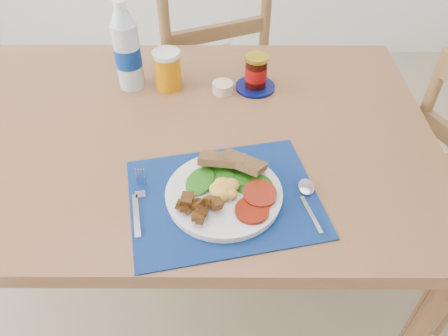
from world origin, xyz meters
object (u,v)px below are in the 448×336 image
breakfast_plate (222,193)px  juice_glass (168,71)px  chair_far (206,56)px  jam_on_saucer (256,74)px  water_bottle (127,51)px

breakfast_plate → juice_glass: 0.48m
chair_far → breakfast_plate: size_ratio=4.71×
chair_far → juice_glass: 0.52m
breakfast_plate → jam_on_saucer: bearing=94.0°
water_bottle → juice_glass: size_ratio=2.40×
chair_far → juice_glass: chair_far is taller
water_bottle → jam_on_saucer: size_ratio=2.21×
chair_far → water_bottle: (-0.20, -0.46, 0.27)m
breakfast_plate → jam_on_saucer: 0.45m
chair_far → jam_on_saucer: (0.16, -0.47, 0.20)m
juice_glass → jam_on_saucer: (0.25, -0.01, -0.01)m
breakfast_plate → water_bottle: size_ratio=0.98×
juice_glass → jam_on_saucer: 0.25m
chair_far → water_bottle: 0.57m
breakfast_plate → jam_on_saucer: jam_on_saucer is taller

